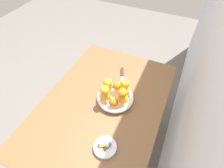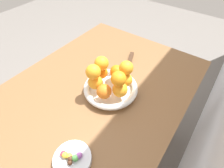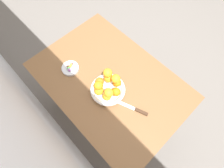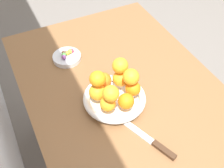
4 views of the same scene
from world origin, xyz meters
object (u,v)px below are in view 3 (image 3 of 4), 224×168
(orange_1, at_px, (108,78))
(orange_2, at_px, (100,82))
(orange_6, at_px, (108,73))
(candy_ball_2, at_px, (68,66))
(orange_7, at_px, (116,79))
(orange_9, at_px, (109,93))
(candy_ball_6, at_px, (72,64))
(candy_dish, at_px, (70,68))
(candy_ball_0, at_px, (69,68))
(candy_ball_7, at_px, (69,70))
(candy_ball_4, at_px, (69,68))
(candy_ball_1, at_px, (70,66))
(orange_3, at_px, (99,91))
(knife, at_px, (133,108))
(fruit_bowl, at_px, (108,90))
(candy_ball_3, at_px, (69,66))
(candy_ball_5, at_px, (71,64))
(dining_table, at_px, (110,85))
(orange_0, at_px, (117,83))
(orange_8, at_px, (98,86))
(orange_4, at_px, (107,96))
(orange_5, at_px, (116,92))

(orange_1, bearing_deg, orange_2, 71.86)
(orange_6, distance_m, candy_ball_2, 0.33)
(orange_7, bearing_deg, orange_9, 111.35)
(orange_6, distance_m, orange_9, 0.14)
(candy_ball_6, bearing_deg, candy_dish, 107.59)
(orange_1, xyz_separation_m, orange_6, (0.01, -0.00, 0.06))
(candy_ball_0, xyz_separation_m, candy_ball_7, (-0.02, 0.01, 0.00))
(orange_9, distance_m, candy_ball_4, 0.38)
(candy_ball_4, bearing_deg, candy_ball_1, -71.79)
(orange_2, relative_size, orange_6, 1.00)
(orange_2, distance_m, candy_ball_7, 0.25)
(orange_6, xyz_separation_m, candy_ball_2, (0.28, 0.13, -0.10))
(orange_3, bearing_deg, candy_ball_6, -1.96)
(orange_7, relative_size, candy_ball_6, 3.04)
(knife, bearing_deg, fruit_bowl, 9.10)
(candy_ball_2, xyz_separation_m, candy_ball_3, (-0.01, -0.01, 0.00))
(orange_7, bearing_deg, candy_ball_5, 18.60)
(dining_table, bearing_deg, orange_7, 172.95)
(orange_0, xyz_separation_m, candy_ball_2, (0.35, 0.15, -0.04))
(orange_0, xyz_separation_m, orange_8, (0.04, 0.12, 0.06))
(orange_7, height_order, candy_ball_4, orange_7)
(orange_8, distance_m, candy_ball_5, 0.32)
(orange_4, xyz_separation_m, candy_ball_5, (0.37, 0.01, -0.04))
(candy_ball_2, relative_size, candy_ball_6, 0.78)
(orange_9, height_order, knife, orange_9)
(dining_table, xyz_separation_m, orange_3, (-0.04, 0.13, 0.16))
(orange_9, relative_size, candy_ball_2, 3.80)
(orange_4, xyz_separation_m, orange_6, (0.09, -0.10, 0.06))
(orange_7, height_order, candy_ball_1, orange_7)
(candy_ball_3, bearing_deg, dining_table, -151.61)
(candy_dish, bearing_deg, orange_5, -166.36)
(candy_ball_7, bearing_deg, candy_ball_5, -55.49)
(orange_3, bearing_deg, orange_6, -74.03)
(orange_0, bearing_deg, orange_1, 15.34)
(orange_1, height_order, orange_6, orange_6)
(candy_dish, distance_m, orange_6, 0.32)
(candy_ball_0, bearing_deg, candy_ball_5, -72.12)
(orange_9, distance_m, candy_ball_2, 0.40)
(orange_5, distance_m, candy_ball_2, 0.41)
(fruit_bowl, relative_size, candy_ball_1, 12.22)
(candy_dish, distance_m, candy_ball_7, 0.03)
(orange_7, height_order, candy_ball_0, orange_7)
(orange_3, height_order, candy_ball_3, orange_3)
(knife, bearing_deg, orange_9, 25.98)
(orange_5, height_order, orange_9, orange_9)
(orange_5, relative_size, candy_ball_6, 2.96)
(candy_ball_4, bearing_deg, candy_ball_3, -48.33)
(fruit_bowl, distance_m, candy_ball_5, 0.33)
(fruit_bowl, xyz_separation_m, orange_1, (0.04, -0.05, 0.05))
(orange_7, bearing_deg, candy_ball_4, 24.23)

